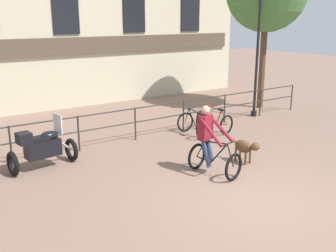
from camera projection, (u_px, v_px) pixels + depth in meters
ground_plane at (258, 201)px, 8.31m from camera, size 60.00×60.00×0.00m
canal_railing at (135, 118)px, 12.26m from camera, size 15.05×0.05×1.05m
cyclist_with_bike at (210, 144)px, 9.60m from camera, size 0.94×1.30×1.70m
dog at (245, 147)px, 10.35m from camera, size 0.34×0.96×0.65m
parked_motorcycle at (42, 147)px, 10.00m from camera, size 1.76×0.83×1.35m
parked_bicycle_near_lamp at (195, 125)px, 12.84m from camera, size 0.69×1.13×0.86m
parked_bicycle_mid_left at (214, 121)px, 13.30m from camera, size 0.83×1.20×0.86m
street_lamp at (258, 48)px, 14.72m from camera, size 0.28×0.28×4.69m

